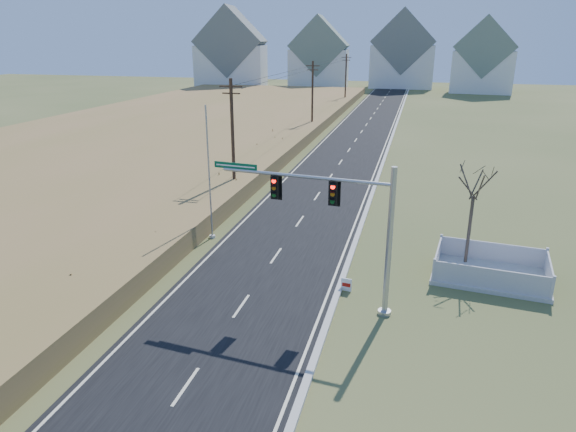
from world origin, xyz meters
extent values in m
plane|color=#455026|center=(0.00, 0.00, 0.00)|extent=(260.00, 260.00, 0.00)
cube|color=black|center=(0.00, 50.00, 0.03)|extent=(8.00, 180.00, 0.06)
cube|color=#B2AFA8|center=(4.15, 50.00, 0.09)|extent=(0.30, 180.00, 0.18)
cube|color=olive|center=(-24.00, 40.00, 0.65)|extent=(38.00, 110.00, 1.30)
cylinder|color=#422D1E|center=(-6.50, 15.00, 4.50)|extent=(0.26, 0.26, 9.00)
cube|color=#422D1E|center=(-6.50, 15.00, 8.40)|extent=(1.80, 0.10, 0.10)
cube|color=#422D1E|center=(-6.50, 15.00, 7.90)|extent=(1.40, 0.10, 0.10)
cylinder|color=#422D1E|center=(-6.50, 45.00, 4.50)|extent=(0.26, 0.26, 9.00)
cube|color=#422D1E|center=(-6.50, 45.00, 8.40)|extent=(1.80, 0.10, 0.10)
cube|color=#422D1E|center=(-6.50, 45.00, 7.90)|extent=(1.40, 0.10, 0.10)
cylinder|color=#422D1E|center=(-6.50, 75.00, 4.50)|extent=(0.26, 0.26, 9.00)
cube|color=#422D1E|center=(-6.50, 75.00, 8.40)|extent=(1.80, 0.10, 0.10)
cube|color=#422D1E|center=(-6.50, 75.00, 7.90)|extent=(1.40, 0.10, 0.10)
cube|color=white|center=(-38.00, 100.00, 5.00)|extent=(17.38, 13.12, 10.00)
cube|color=slate|center=(-38.00, 100.00, 10.90)|extent=(17.69, 13.38, 16.29)
cube|color=white|center=(-18.00, 108.00, 4.50)|extent=(14.66, 10.95, 9.00)
cube|color=slate|center=(-18.00, 108.00, 9.90)|extent=(14.93, 11.17, 14.26)
cube|color=white|center=(2.00, 112.00, 5.00)|extent=(15.00, 10.00, 10.00)
cube|color=slate|center=(2.00, 112.00, 10.90)|extent=(15.27, 10.20, 15.27)
cube|color=white|center=(20.00, 104.00, 4.50)|extent=(13.87, 10.31, 9.00)
cube|color=slate|center=(20.00, 104.00, 9.90)|extent=(14.12, 10.51, 13.24)
cylinder|color=#9EA0A5|center=(6.50, -1.00, 0.10)|extent=(0.59, 0.59, 0.20)
cylinder|color=#9EA0A5|center=(6.50, -1.00, 3.43)|extent=(0.25, 0.25, 6.86)
cylinder|color=#9EA0A5|center=(2.60, -0.57, 6.08)|extent=(7.81, 1.01, 0.16)
cube|color=black|center=(3.97, -0.72, 5.45)|extent=(0.37, 0.32, 1.05)
cube|color=black|center=(1.24, -0.43, 5.45)|extent=(0.37, 0.32, 1.05)
cube|color=#044F2E|center=(-0.71, -0.21, 6.27)|extent=(2.15, 0.27, 0.29)
cube|color=#B7B5AD|center=(11.54, 4.12, 0.11)|extent=(6.12, 4.54, 0.22)
cube|color=#B7B6BB|center=(11.33, 2.34, 0.76)|extent=(5.37, 0.71, 1.08)
cube|color=#B7B6BB|center=(11.75, 5.91, 0.76)|extent=(5.37, 0.71, 1.08)
cube|color=#B7B6BB|center=(8.86, 4.44, 0.76)|extent=(0.50, 3.58, 1.08)
cube|color=#B7B6BB|center=(14.22, 3.81, 0.76)|extent=(0.50, 3.58, 1.08)
cube|color=white|center=(4.50, 0.80, 0.35)|extent=(0.53, 0.13, 0.66)
cube|color=#A8120B|center=(4.50, 0.77, 0.35)|extent=(0.42, 0.08, 0.19)
cylinder|color=#B7B5AD|center=(-4.66, 5.84, 0.08)|extent=(0.37, 0.37, 0.16)
cylinder|color=#9EA0A5|center=(-4.66, 5.84, 4.10)|extent=(0.10, 0.10, 8.20)
cylinder|color=#4C3F33|center=(10.40, 5.46, 1.98)|extent=(0.18, 0.18, 3.95)
camera|label=1|loc=(7.35, -21.92, 11.88)|focal=32.00mm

